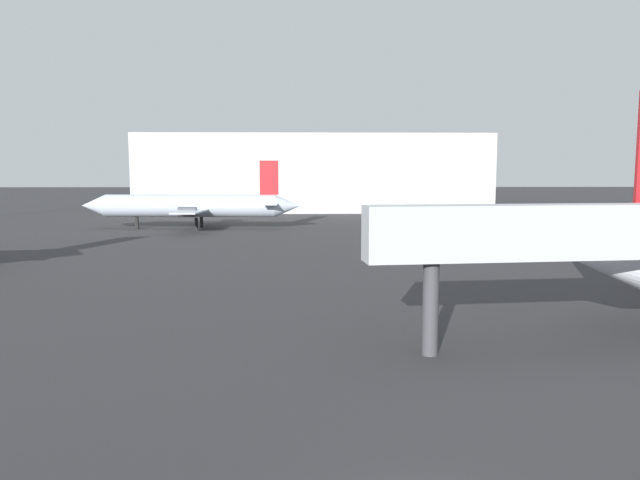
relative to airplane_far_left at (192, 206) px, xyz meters
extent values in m
cone|color=silver|center=(30.53, -55.00, 0.45)|extent=(3.74, 3.45, 3.16)
cylinder|color=#B2BCCC|center=(-0.21, 0.01, 0.01)|extent=(23.70, 4.28, 3.10)
cone|color=#B2BCCC|center=(-13.69, 0.68, 0.01)|extent=(3.57, 3.27, 3.10)
cone|color=#B2BCCC|center=(13.27, -0.66, 0.01)|extent=(3.57, 3.27, 3.10)
cube|color=#B2BCCC|center=(0.97, -0.05, -0.46)|extent=(4.18, 18.60, 0.19)
cube|color=#B2BCCC|center=(11.16, -0.56, 0.32)|extent=(2.25, 6.79, 0.13)
cube|color=red|center=(10.77, -0.54, 3.89)|extent=(2.56, 0.37, 4.66)
cylinder|color=#4C4C54|center=(0.09, -3.52, -0.62)|extent=(2.46, 1.55, 1.44)
cylinder|color=#4C4C54|center=(0.44, 3.49, -0.62)|extent=(2.46, 1.55, 1.44)
cube|color=black|center=(-7.74, 0.39, -2.39)|extent=(0.42, 0.42, 1.68)
cube|color=black|center=(0.89, -1.64, -2.39)|extent=(0.42, 0.42, 1.68)
cube|color=black|center=(1.05, 1.55, -2.39)|extent=(0.42, 0.42, 1.68)
cube|color=#B2B7BC|center=(27.83, -57.86, 2.10)|extent=(19.49, 3.59, 2.40)
cylinder|color=#3F3F44|center=(21.06, -58.56, -1.17)|extent=(0.70, 0.70, 4.13)
cube|color=#B7B7B2|center=(17.49, 41.34, 4.36)|extent=(68.81, 23.13, 15.18)
camera|label=1|loc=(15.62, -84.06, 4.72)|focal=33.93mm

